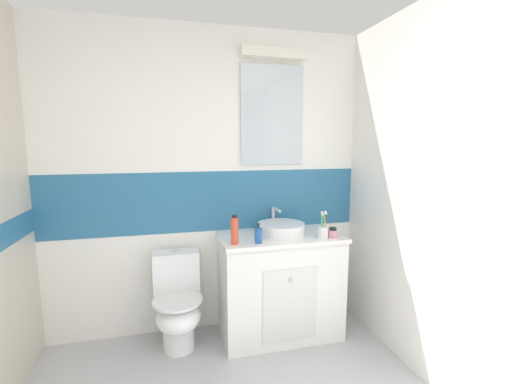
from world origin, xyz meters
TOP-DOWN VIEW (x-y plane):
  - wall_back_tiled at (0.01, 2.45)m, footprint 3.20×0.20m
  - wall_right_plain at (1.35, 1.20)m, footprint 0.10×3.48m
  - vanity_cabinet at (0.54, 2.14)m, footprint 0.97×0.54m
  - sink_basin at (0.55, 2.15)m, footprint 0.38×0.42m
  - toilet at (-0.28, 2.15)m, footprint 0.37×0.50m
  - toothbrush_cup at (0.83, 1.97)m, footprint 0.08×0.08m
  - soap_dispenser at (0.31, 1.97)m, footprint 0.06×0.06m
  - hair_gel_jar at (0.92, 1.97)m, footprint 0.08×0.08m
  - shampoo_bottle_tall at (0.14, 1.98)m, footprint 0.05×0.05m

SIDE VIEW (x-z plane):
  - toilet at x=-0.28m, z-range -0.02..0.72m
  - vanity_cabinet at x=0.54m, z-range 0.00..0.85m
  - hair_gel_jar at x=0.92m, z-range 0.85..0.92m
  - sink_basin at x=0.55m, z-range 0.80..1.00m
  - toothbrush_cup at x=0.83m, z-range 0.79..1.01m
  - soap_dispenser at x=0.31m, z-range 0.83..0.98m
  - shampoo_bottle_tall at x=0.14m, z-range 0.85..1.06m
  - wall_right_plain at x=1.35m, z-range 0.00..2.50m
  - wall_back_tiled at x=0.01m, z-range 0.01..2.51m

